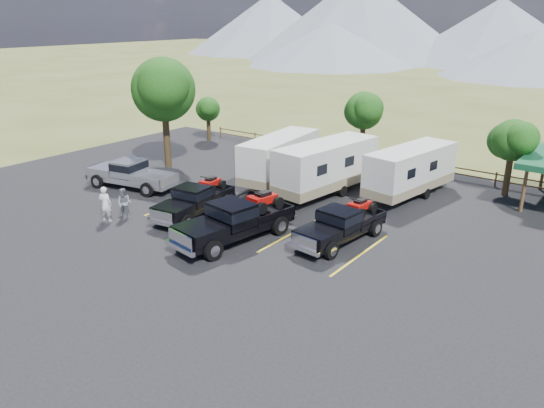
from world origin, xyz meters
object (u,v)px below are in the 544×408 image
Objects in this scene: person_b at (124,203)px; person_a at (105,204)px; pickup_silver at (132,174)px; trailer_left at (280,159)px; trailer_right at (410,171)px; tree_big_nw at (163,90)px; rig_left at (195,199)px; rig_right at (341,224)px; trailer_center at (326,167)px; rig_center at (236,220)px.

person_a is at bearing -141.71° from person_b.
pickup_silver is 5.35m from person_b.
trailer_left is 10.83m from person_b.
trailer_right is 5.13× the size of person_b.
tree_big_nw is 1.22× the size of pickup_silver.
rig_right reaches higher than rig_left.
tree_big_nw is at bearing -165.41° from trailer_center.
rig_right is 3.46× the size of person_b.
trailer_left reaches higher than person_a.
person_a is at bearing 25.98° from pickup_silver.
person_a is at bearing -59.62° from tree_big_nw.
rig_center reaches higher than person_b.
person_a is (-11.42, -5.31, 0.06)m from rig_right.
pickup_silver is (2.10, -4.97, -4.60)m from tree_big_nw.
person_b is (3.91, -3.65, -0.11)m from pickup_silver.
rig_left is at bearing -155.43° from person_a.
trailer_left is 0.95× the size of trailer_center.
person_a is at bearing -112.62° from trailer_left.
trailer_center reaches higher than person_a.
person_a is (-6.94, -11.11, -0.71)m from trailer_center.
trailer_right is 16.88m from person_b.
trailer_left is (-8.18, 6.03, 0.68)m from rig_right.
person_a reaches higher than pickup_silver.
tree_big_nw reaches higher than pickup_silver.
trailer_left is at bearing -153.88° from trailer_right.
person_a is (5.59, -9.53, -4.58)m from tree_big_nw.
person_a is 1.01m from person_b.
rig_right is 11.85m from person_b.
rig_left is 4.26m from rig_center.
trailer_center is 5.51× the size of person_b.
tree_big_nw is 1.33× the size of rig_left.
person_a is at bearing -114.57° from trailer_center.
person_a is at bearing -148.98° from rig_right.
rig_center is 5.14m from rig_right.
trailer_left is 9.57m from pickup_silver.
pickup_silver is (-10.43, -6.55, -0.72)m from trailer_center.
tree_big_nw is at bearing 172.15° from rig_right.
rig_left is 0.85× the size of rig_center.
trailer_left is at bearing 149.70° from rig_right.
trailer_center is at bearing 110.68° from pickup_silver.
trailer_center is 4.77× the size of person_a.
trailer_center is at bearing 30.14° from person_b.
rig_right is 0.91× the size of pickup_silver.
rig_right is at bearing -80.00° from trailer_right.
trailer_center reaches higher than pickup_silver.
tree_big_nw is at bearing -168.56° from pickup_silver.
rig_left is at bearing -109.32° from trailer_center.
person_b is (-11.01, -4.39, -0.07)m from rig_right.
trailer_right is at bearing 110.75° from pickup_silver.
tree_big_nw is 1.14× the size of rig_center.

